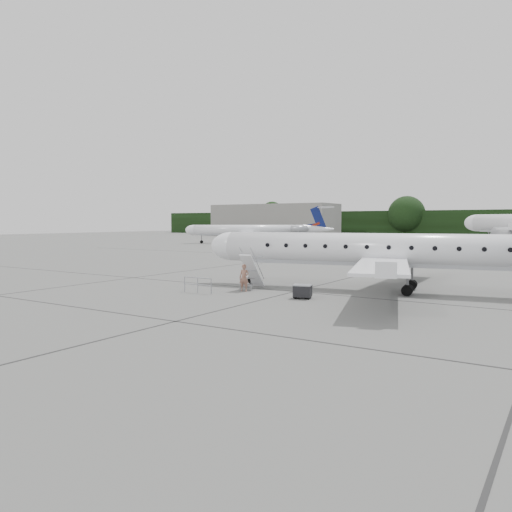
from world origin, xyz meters
The scene contains 8 objects.
ground centered at (0.00, 0.00, 0.00)m, with size 320.00×320.00×0.00m, color slate.
terminal_building centered at (-70.00, 110.00, 5.00)m, with size 40.00×14.00×10.00m, color slate.
main_regional_jet centered at (0.76, 5.57, 3.88)m, with size 30.23×21.77×7.75m, color white, non-canonical shape.
airstair centered at (-7.91, 1.72, 1.21)m, with size 0.85×2.39×2.43m, color white, non-canonical shape.
passenger centered at (-7.68, 0.40, 0.91)m, with size 0.67×0.44×1.83m, color #8B5C4B.
safety_railing centered at (-9.83, -1.85, 0.50)m, with size 2.20×0.08×1.00m, color #909298, non-canonical shape.
baggage_cart centered at (-2.95, -0.28, 0.46)m, with size 1.05×0.85×0.91m, color black, non-canonical shape.
bg_regional_left centered at (-47.35, 61.12, 3.91)m, with size 29.79×21.45×7.82m, color white, non-canonical shape.
Camera 1 is at (10.81, -27.05, 4.69)m, focal length 35.00 mm.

